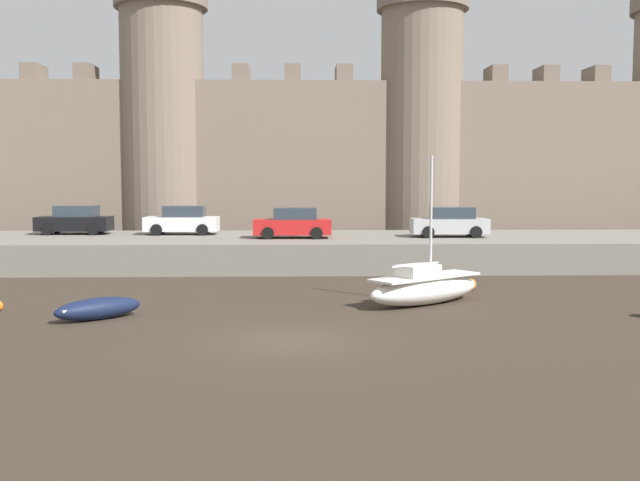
# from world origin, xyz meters

# --- Properties ---
(ground_plane) EXTENTS (160.00, 160.00, 0.00)m
(ground_plane) POSITION_xyz_m (0.00, 0.00, 0.00)
(ground_plane) COLOR #382D23
(quay_road) EXTENTS (64.83, 10.00, 1.54)m
(quay_road) POSITION_xyz_m (0.00, 19.22, 0.77)
(quay_road) COLOR slate
(quay_road) RESTS_ON ground
(castle) EXTENTS (59.05, 6.22, 20.03)m
(castle) POSITION_xyz_m (-0.00, 30.03, 7.34)
(castle) COLOR #7A6B5B
(castle) RESTS_ON ground
(rowboat_near_channel_left) EXTENTS (2.93, 2.67, 0.74)m
(rowboat_near_channel_left) POSITION_xyz_m (-6.39, 3.48, 0.38)
(rowboat_near_channel_left) COLOR #141E3D
(rowboat_near_channel_left) RESTS_ON ground
(sailboat_midflat_right) EXTENTS (5.26, 4.48, 5.56)m
(sailboat_midflat_right) POSITION_xyz_m (5.05, 6.18, 0.62)
(sailboat_midflat_right) COLOR silver
(sailboat_midflat_right) RESTS_ON ground
(mooring_buoy_near_shore) EXTENTS (0.49, 0.49, 0.49)m
(mooring_buoy_near_shore) POSITION_xyz_m (7.58, 9.58, 0.24)
(mooring_buoy_near_shore) COLOR orange
(mooring_buoy_near_shore) RESTS_ON ground
(car_quay_west) EXTENTS (4.13, 1.93, 1.62)m
(car_quay_west) POSITION_xyz_m (-12.37, 21.41, 2.32)
(car_quay_west) COLOR black
(car_quay_west) RESTS_ON quay_road
(car_quay_east) EXTENTS (4.13, 1.93, 1.62)m
(car_quay_east) POSITION_xyz_m (0.07, 18.23, 2.32)
(car_quay_east) COLOR red
(car_quay_east) RESTS_ON quay_road
(car_quay_centre_east) EXTENTS (4.13, 1.93, 1.62)m
(car_quay_centre_east) POSITION_xyz_m (8.56, 18.72, 2.32)
(car_quay_centre_east) COLOR #B2B5B7
(car_quay_centre_east) RESTS_ON quay_road
(car_quay_centre_west) EXTENTS (4.13, 1.93, 1.62)m
(car_quay_centre_west) POSITION_xyz_m (-6.21, 20.96, 2.32)
(car_quay_centre_west) COLOR silver
(car_quay_centre_west) RESTS_ON quay_road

